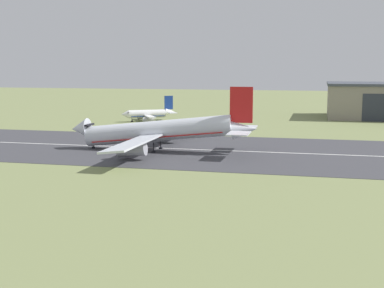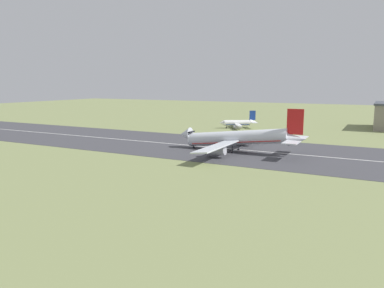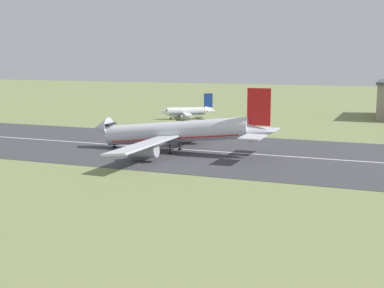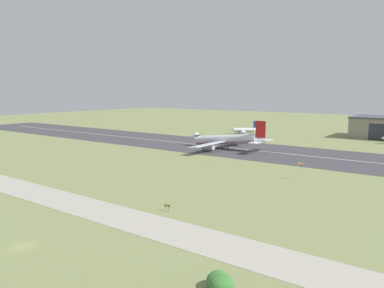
% 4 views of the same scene
% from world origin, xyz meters
% --- Properties ---
extents(ground_plane, '(745.52, 745.52, 0.00)m').
position_xyz_m(ground_plane, '(0.00, 63.58, 0.00)').
color(ground_plane, '#7A8451').
extents(runway_strip, '(505.52, 49.86, 0.06)m').
position_xyz_m(runway_strip, '(0.00, 127.16, 0.03)').
color(runway_strip, '#3D3D42').
rests_on(runway_strip, ground_plane).
extents(runway_centreline, '(454.97, 0.70, 0.01)m').
position_xyz_m(runway_centreline, '(0.00, 127.16, 0.07)').
color(runway_centreline, silver).
rests_on(runway_centreline, runway_strip).
extents(airplane_landing, '(44.30, 53.27, 14.81)m').
position_xyz_m(airplane_landing, '(-30.20, 123.23, 4.49)').
color(airplane_landing, silver).
rests_on(airplane_landing, ground_plane).
extents(airplane_parked_east, '(19.60, 19.15, 8.84)m').
position_xyz_m(airplane_parked_east, '(-53.19, 185.18, 2.61)').
color(airplane_parked_east, white).
rests_on(airplane_parked_east, ground_plane).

